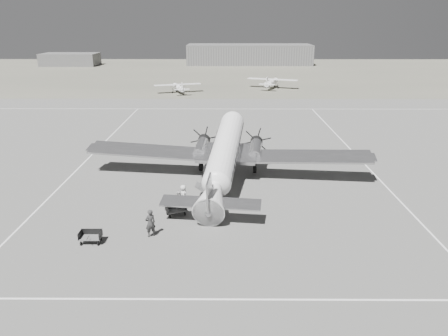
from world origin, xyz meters
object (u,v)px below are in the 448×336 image
dc3_airliner (224,156)px  baggage_cart_near (176,210)px  passenger (183,195)px  baggage_cart_far (91,237)px  light_plane_left (178,88)px  ground_crew (150,223)px  shed_secondary (70,59)px  light_plane_right (272,83)px  hangar_main (249,54)px  ramp_agent (180,202)px

dc3_airliner → baggage_cart_near: size_ratio=17.49×
dc3_airliner → passenger: (-3.31, -5.15, -1.75)m
baggage_cart_far → passenger: bearing=47.8°
light_plane_left → ground_crew: 63.96m
shed_secondary → ground_crew: shed_secondary is taller
light_plane_right → ground_crew: (-15.42, -70.37, -0.16)m
dc3_airliner → ground_crew: (-5.12, -10.57, -1.63)m
shed_secondary → light_plane_left: bearing=-53.9°
hangar_main → light_plane_left: hangar_main is taller
dc3_airliner → ground_crew: 11.86m
ground_crew → ramp_agent: ground_crew is taller
light_plane_right → passenger: 66.36m
baggage_cart_near → ramp_agent: size_ratio=0.87×
baggage_cart_near → light_plane_left: bearing=70.3°
baggage_cart_near → shed_secondary: bearing=86.7°
hangar_main → passenger: size_ratio=23.42×
ramp_agent → dc3_airliner: bearing=5.7°
baggage_cart_near → baggage_cart_far: baggage_cart_near is taller
dc3_airliner → shed_secondary: bearing=121.9°
ground_crew → dc3_airliner: bearing=-146.2°
shed_secondary → ramp_agent: bearing=-67.5°
baggage_cart_far → baggage_cart_near: bearing=40.0°
shed_secondary → passenger: size_ratio=10.04×
light_plane_right → passenger: light_plane_right is taller
shed_secondary → baggage_cart_far: (43.01, -122.65, -1.56)m
baggage_cart_far → ramp_agent: bearing=41.9°
ramp_agent → passenger: 1.36m
baggage_cart_far → ground_crew: bearing=14.0°
light_plane_right → ramp_agent: 67.72m
light_plane_left → baggage_cart_near: 60.57m
ground_crew → baggage_cart_near: bearing=-141.8°
light_plane_left → ramp_agent: (6.42, -59.71, -0.11)m
shed_secondary → baggage_cart_near: 127.64m
light_plane_right → ground_crew: size_ratio=5.57×
ramp_agent → baggage_cart_near: bearing=-171.8°
hangar_main → light_plane_left: size_ratio=4.23×
baggage_cart_near → baggage_cart_far: size_ratio=1.03×
baggage_cart_far → ramp_agent: (5.61, 5.08, 0.48)m
ground_crew → light_plane_left: bearing=-116.1°
baggage_cart_far → ground_crew: ground_crew is taller
light_plane_right → baggage_cart_far: bearing=-85.4°
hangar_main → ground_crew: (-13.03, -126.64, -2.28)m
light_plane_left → passenger: light_plane_left is taller
baggage_cart_far → dc3_airliner: bearing=51.6°
hangar_main → dc3_airliner: (-7.91, -116.07, -0.65)m
hangar_main → baggage_cart_near: hangar_main is taller
dc3_airliner → passenger: bearing=-116.0°
dc3_airliner → ramp_agent: bearing=-111.3°
baggage_cart_far → shed_secondary: bearing=109.0°
light_plane_left → light_plane_right: 21.24m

